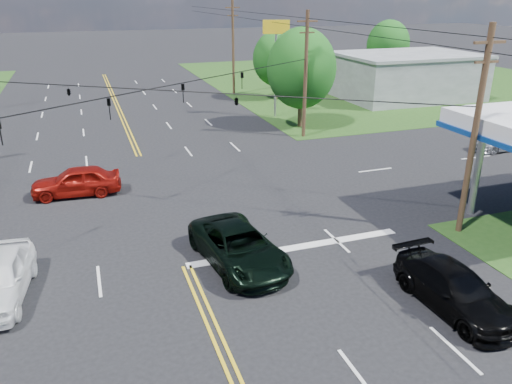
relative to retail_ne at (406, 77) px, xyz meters
name	(u,v)px	position (x,y,z in m)	size (l,w,h in m)	color
ground	(157,198)	(-30.00, -20.00, -2.20)	(280.00, 280.00, 0.00)	black
grass_ne	(383,79)	(5.00, 12.00, -2.20)	(46.00, 48.00, 0.03)	#1E4215
stop_bar	(297,248)	(-25.00, -28.00, -2.20)	(10.00, 0.50, 0.02)	silver
retail_ne	(406,77)	(0.00, 0.00, 0.00)	(14.00, 10.00, 4.40)	slate
pole_se	(475,131)	(-17.00, -29.00, 2.72)	(1.60, 0.28, 9.50)	#3F2C1A
pole_ne	(306,74)	(-17.00, -11.00, 2.72)	(1.60, 0.28, 9.50)	#3F2C1A
pole_right_far	(233,47)	(-17.00, 8.00, 2.97)	(1.60, 0.28, 10.00)	#3F2C1A
span_wire_signals	(148,90)	(-30.00, -20.00, 3.80)	(26.00, 18.00, 1.13)	black
power_lines	(150,40)	(-30.00, -22.00, 6.40)	(26.04, 100.00, 0.64)	black
tree_right_a	(301,69)	(-16.00, -8.00, 2.67)	(5.70, 5.70, 8.18)	#3F2C1A
tree_right_b	(276,59)	(-13.50, 4.00, 2.02)	(4.94, 4.94, 7.09)	#3F2C1A
tree_far_r	(388,45)	(4.00, 10.00, 2.34)	(5.32, 5.32, 7.63)	#3F2C1A
pickup_dkgreen	(239,247)	(-27.86, -28.50, -1.39)	(2.68, 5.81, 1.61)	black
suv_black	(455,289)	(-21.50, -34.02, -1.44)	(2.12, 5.21, 1.51)	black
sedan_red	(76,181)	(-34.14, -18.11, -1.38)	(1.94, 4.82, 1.64)	maroon
sedan_far	(501,140)	(-4.96, -19.00, -1.51)	(1.92, 4.73, 1.37)	#B4B5B9
polesign_ne	(276,41)	(-16.61, -3.77, 4.48)	(2.31, 0.91, 8.49)	#A5A5AA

